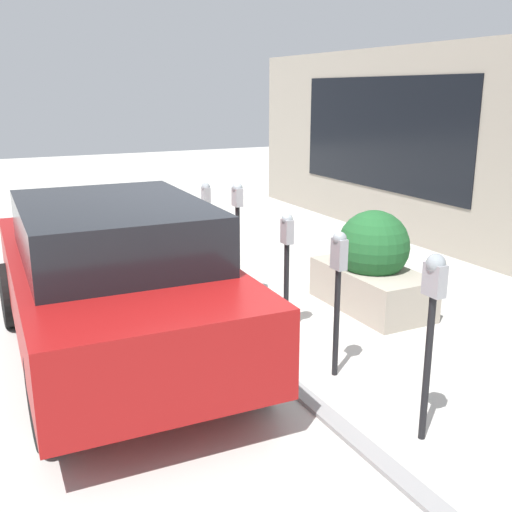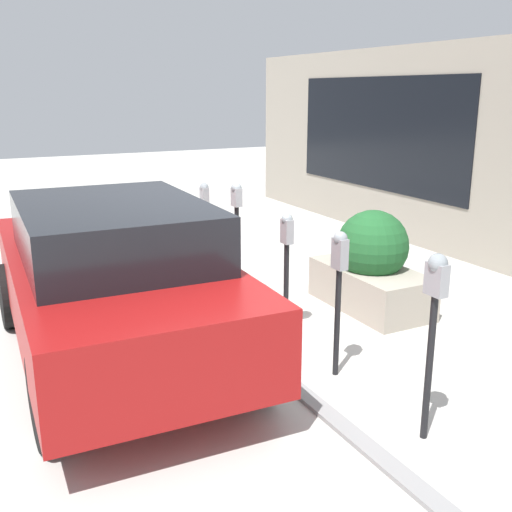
{
  "view_description": "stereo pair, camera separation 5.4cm",
  "coord_description": "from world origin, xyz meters",
  "px_view_note": "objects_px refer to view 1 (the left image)",
  "views": [
    {
      "loc": [
        -5.39,
        2.57,
        2.6
      ],
      "look_at": [
        0.0,
        -0.14,
        0.92
      ],
      "focal_mm": 42.0,
      "sensor_mm": 36.0,
      "label": 1
    },
    {
      "loc": [
        -5.37,
        2.61,
        2.6
      ],
      "look_at": [
        0.0,
        -0.14,
        0.92
      ],
      "focal_mm": 42.0,
      "sensor_mm": 36.0,
      "label": 2
    }
  ],
  "objects_px": {
    "parking_meter_second": "(338,275)",
    "parking_meter_middle": "(287,252)",
    "parking_meter_nearest": "(432,307)",
    "parked_car_front": "(113,276)",
    "planter_box": "(372,267)",
    "parking_meter_fourth": "(238,220)",
    "parking_meter_farthest": "(206,211)"
  },
  "relations": [
    {
      "from": "parking_meter_fourth",
      "to": "planter_box",
      "type": "height_order",
      "value": "parking_meter_fourth"
    },
    {
      "from": "parking_meter_farthest",
      "to": "parking_meter_fourth",
      "type": "bearing_deg",
      "value": 177.37
    },
    {
      "from": "parking_meter_nearest",
      "to": "planter_box",
      "type": "distance_m",
      "value": 2.93
    },
    {
      "from": "parking_meter_second",
      "to": "parking_meter_middle",
      "type": "height_order",
      "value": "parking_meter_second"
    },
    {
      "from": "parking_meter_nearest",
      "to": "parked_car_front",
      "type": "height_order",
      "value": "parked_car_front"
    },
    {
      "from": "parking_meter_nearest",
      "to": "parked_car_front",
      "type": "relative_size",
      "value": 0.34
    },
    {
      "from": "parking_meter_second",
      "to": "planter_box",
      "type": "relative_size",
      "value": 0.89
    },
    {
      "from": "parking_meter_nearest",
      "to": "parking_meter_fourth",
      "type": "relative_size",
      "value": 0.97
    },
    {
      "from": "parking_meter_middle",
      "to": "parking_meter_fourth",
      "type": "relative_size",
      "value": 0.88
    },
    {
      "from": "parking_meter_nearest",
      "to": "planter_box",
      "type": "relative_size",
      "value": 0.95
    },
    {
      "from": "planter_box",
      "to": "parked_car_front",
      "type": "distance_m",
      "value": 3.16
    },
    {
      "from": "parking_meter_middle",
      "to": "parking_meter_fourth",
      "type": "xyz_separation_m",
      "value": [
        1.13,
        0.05,
        0.13
      ]
    },
    {
      "from": "parking_meter_fourth",
      "to": "parked_car_front",
      "type": "relative_size",
      "value": 0.35
    },
    {
      "from": "parking_meter_nearest",
      "to": "parked_car_front",
      "type": "bearing_deg",
      "value": 34.63
    },
    {
      "from": "parking_meter_second",
      "to": "planter_box",
      "type": "bearing_deg",
      "value": -46.99
    },
    {
      "from": "planter_box",
      "to": "parking_meter_farthest",
      "type": "bearing_deg",
      "value": 32.44
    },
    {
      "from": "planter_box",
      "to": "parked_car_front",
      "type": "xyz_separation_m",
      "value": [
        -0.0,
        3.14,
        0.32
      ]
    },
    {
      "from": "parking_meter_farthest",
      "to": "parking_meter_middle",
      "type": "bearing_deg",
      "value": -179.97
    },
    {
      "from": "parking_meter_middle",
      "to": "parking_meter_fourth",
      "type": "height_order",
      "value": "parking_meter_fourth"
    },
    {
      "from": "parking_meter_fourth",
      "to": "parked_car_front",
      "type": "xyz_separation_m",
      "value": [
        -0.92,
        1.77,
        -0.21
      ]
    },
    {
      "from": "parked_car_front",
      "to": "planter_box",
      "type": "bearing_deg",
      "value": -88.11
    },
    {
      "from": "parking_meter_farthest",
      "to": "planter_box",
      "type": "bearing_deg",
      "value": -147.56
    },
    {
      "from": "parked_car_front",
      "to": "parking_meter_second",
      "type": "bearing_deg",
      "value": -125.2
    },
    {
      "from": "parking_meter_middle",
      "to": "parked_car_front",
      "type": "xyz_separation_m",
      "value": [
        0.21,
        1.82,
        -0.08
      ]
    },
    {
      "from": "planter_box",
      "to": "parking_meter_fourth",
      "type": "bearing_deg",
      "value": 56.2
    },
    {
      "from": "parking_meter_nearest",
      "to": "parking_meter_fourth",
      "type": "xyz_separation_m",
      "value": [
        3.43,
        -0.03,
        -0.02
      ]
    },
    {
      "from": "parking_meter_farthest",
      "to": "planter_box",
      "type": "distance_m",
      "value": 2.5
    },
    {
      "from": "parking_meter_middle",
      "to": "planter_box",
      "type": "height_order",
      "value": "parking_meter_middle"
    },
    {
      "from": "parking_meter_middle",
      "to": "parking_meter_farthest",
      "type": "relative_size",
      "value": 0.99
    },
    {
      "from": "parking_meter_second",
      "to": "parked_car_front",
      "type": "relative_size",
      "value": 0.32
    },
    {
      "from": "parking_meter_nearest",
      "to": "parking_meter_second",
      "type": "height_order",
      "value": "parking_meter_nearest"
    },
    {
      "from": "parking_meter_second",
      "to": "parking_meter_middle",
      "type": "bearing_deg",
      "value": -4.57
    }
  ]
}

